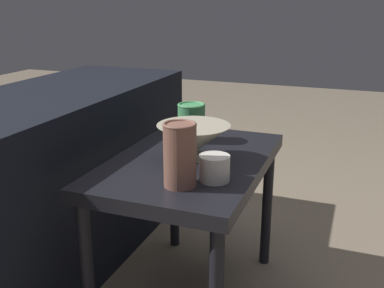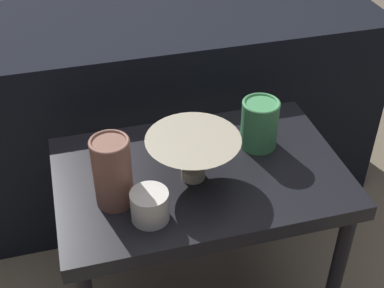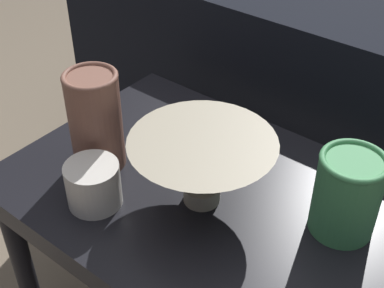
% 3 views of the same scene
% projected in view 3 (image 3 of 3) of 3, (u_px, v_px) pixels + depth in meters
% --- Properties ---
extents(table, '(0.68, 0.44, 0.50)m').
position_uv_depth(table, '(220.00, 227.00, 0.84)').
color(table, black).
rests_on(table, ground_plane).
extents(couch_backdrop, '(1.41, 0.50, 0.64)m').
position_uv_depth(couch_backdrop, '(359.00, 126.00, 1.26)').
color(couch_backdrop, black).
rests_on(couch_backdrop, ground_plane).
extents(bowl, '(0.21, 0.21, 0.11)m').
position_uv_depth(bowl, '(202.00, 165.00, 0.77)').
color(bowl, '#B2A88E').
rests_on(bowl, table).
extents(vase_textured_left, '(0.08, 0.08, 0.17)m').
position_uv_depth(vase_textured_left, '(95.00, 120.00, 0.83)').
color(vase_textured_left, brown).
rests_on(vase_textured_left, table).
extents(vase_colorful_right, '(0.09, 0.09, 0.13)m').
position_uv_depth(vase_colorful_right, '(347.00, 193.00, 0.72)').
color(vase_colorful_right, '#47995B').
rests_on(vase_colorful_right, table).
extents(cup, '(0.08, 0.08, 0.07)m').
position_uv_depth(cup, '(93.00, 185.00, 0.78)').
color(cup, silver).
rests_on(cup, table).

